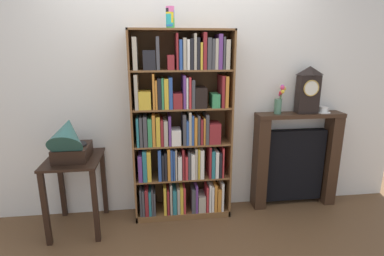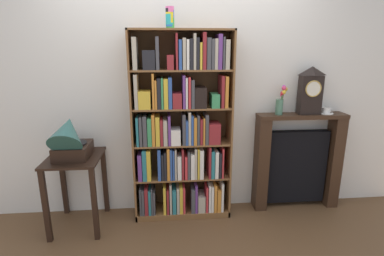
{
  "view_description": "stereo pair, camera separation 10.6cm",
  "coord_description": "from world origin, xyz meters",
  "px_view_note": "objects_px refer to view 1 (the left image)",
  "views": [
    {
      "loc": [
        -0.26,
        -2.68,
        1.71
      ],
      "look_at": [
        0.1,
        0.16,
        0.93
      ],
      "focal_mm": 28.09,
      "sensor_mm": 36.0,
      "label": 1
    },
    {
      "loc": [
        -0.16,
        -2.7,
        1.71
      ],
      "look_at": [
        0.1,
        0.16,
        0.93
      ],
      "focal_mm": 28.09,
      "sensor_mm": 36.0,
      "label": 2
    }
  ],
  "objects_px": {
    "side_table_left": "(75,176)",
    "gramophone": "(69,140)",
    "fireplace_mantel": "(295,160)",
    "flower_vase": "(279,101)",
    "bookshelf": "(182,134)",
    "cup_stack": "(170,18)",
    "teacup_with_saucer": "(323,110)",
    "mantel_clock": "(308,90)"
  },
  "relations": [
    {
      "from": "side_table_left",
      "to": "gramophone",
      "type": "xyz_separation_m",
      "value": [
        0.0,
        -0.07,
        0.38
      ]
    },
    {
      "from": "fireplace_mantel",
      "to": "flower_vase",
      "type": "relative_size",
      "value": 3.51
    },
    {
      "from": "bookshelf",
      "to": "cup_stack",
      "type": "distance_m",
      "value": 1.08
    },
    {
      "from": "gramophone",
      "to": "bookshelf",
      "type": "bearing_deg",
      "value": 10.69
    },
    {
      "from": "teacup_with_saucer",
      "to": "fireplace_mantel",
      "type": "bearing_deg",
      "value": 176.52
    },
    {
      "from": "gramophone",
      "to": "teacup_with_saucer",
      "type": "xyz_separation_m",
      "value": [
        2.52,
        0.24,
        0.15
      ]
    },
    {
      "from": "bookshelf",
      "to": "flower_vase",
      "type": "bearing_deg",
      "value": 3.11
    },
    {
      "from": "side_table_left",
      "to": "flower_vase",
      "type": "xyz_separation_m",
      "value": [
        2.03,
        0.18,
        0.64
      ]
    },
    {
      "from": "fireplace_mantel",
      "to": "teacup_with_saucer",
      "type": "relative_size",
      "value": 6.94
    },
    {
      "from": "gramophone",
      "to": "mantel_clock",
      "type": "height_order",
      "value": "mantel_clock"
    },
    {
      "from": "fireplace_mantel",
      "to": "mantel_clock",
      "type": "height_order",
      "value": "mantel_clock"
    },
    {
      "from": "cup_stack",
      "to": "gramophone",
      "type": "relative_size",
      "value": 0.38
    },
    {
      "from": "mantel_clock",
      "to": "teacup_with_saucer",
      "type": "bearing_deg",
      "value": 0.7
    },
    {
      "from": "bookshelf",
      "to": "cup_stack",
      "type": "relative_size",
      "value": 10.16
    },
    {
      "from": "bookshelf",
      "to": "flower_vase",
      "type": "distance_m",
      "value": 1.05
    },
    {
      "from": "cup_stack",
      "to": "side_table_left",
      "type": "xyz_separation_m",
      "value": [
        -0.92,
        -0.09,
        -1.42
      ]
    },
    {
      "from": "flower_vase",
      "to": "side_table_left",
      "type": "bearing_deg",
      "value": -174.95
    },
    {
      "from": "cup_stack",
      "to": "flower_vase",
      "type": "relative_size",
      "value": 0.62
    },
    {
      "from": "cup_stack",
      "to": "side_table_left",
      "type": "height_order",
      "value": "cup_stack"
    },
    {
      "from": "bookshelf",
      "to": "mantel_clock",
      "type": "relative_size",
      "value": 3.88
    },
    {
      "from": "side_table_left",
      "to": "teacup_with_saucer",
      "type": "relative_size",
      "value": 4.78
    },
    {
      "from": "side_table_left",
      "to": "gramophone",
      "type": "distance_m",
      "value": 0.39
    },
    {
      "from": "flower_vase",
      "to": "teacup_with_saucer",
      "type": "bearing_deg",
      "value": -0.34
    },
    {
      "from": "bookshelf",
      "to": "mantel_clock",
      "type": "xyz_separation_m",
      "value": [
        1.31,
        0.05,
        0.41
      ]
    },
    {
      "from": "mantel_clock",
      "to": "flower_vase",
      "type": "distance_m",
      "value": 0.32
    },
    {
      "from": "cup_stack",
      "to": "teacup_with_saucer",
      "type": "relative_size",
      "value": 1.22
    },
    {
      "from": "gramophone",
      "to": "fireplace_mantel",
      "type": "bearing_deg",
      "value": 6.53
    },
    {
      "from": "side_table_left",
      "to": "mantel_clock",
      "type": "bearing_deg",
      "value": 4.28
    },
    {
      "from": "gramophone",
      "to": "side_table_left",
      "type": "bearing_deg",
      "value": 90.0
    },
    {
      "from": "gramophone",
      "to": "fireplace_mantel",
      "type": "xyz_separation_m",
      "value": [
        2.26,
        0.26,
        -0.4
      ]
    },
    {
      "from": "cup_stack",
      "to": "mantel_clock",
      "type": "relative_size",
      "value": 0.38
    },
    {
      "from": "gramophone",
      "to": "mantel_clock",
      "type": "xyz_separation_m",
      "value": [
        2.32,
        0.24,
        0.37
      ]
    },
    {
      "from": "bookshelf",
      "to": "teacup_with_saucer",
      "type": "xyz_separation_m",
      "value": [
        1.5,
        0.05,
        0.19
      ]
    },
    {
      "from": "side_table_left",
      "to": "flower_vase",
      "type": "relative_size",
      "value": 2.41
    },
    {
      "from": "teacup_with_saucer",
      "to": "side_table_left",
      "type": "bearing_deg",
      "value": -176.0
    },
    {
      "from": "bookshelf",
      "to": "teacup_with_saucer",
      "type": "height_order",
      "value": "bookshelf"
    },
    {
      "from": "flower_vase",
      "to": "teacup_with_saucer",
      "type": "height_order",
      "value": "flower_vase"
    },
    {
      "from": "gramophone",
      "to": "mantel_clock",
      "type": "distance_m",
      "value": 2.37
    },
    {
      "from": "bookshelf",
      "to": "mantel_clock",
      "type": "bearing_deg",
      "value": 2.18
    },
    {
      "from": "bookshelf",
      "to": "gramophone",
      "type": "xyz_separation_m",
      "value": [
        -1.02,
        -0.19,
        0.04
      ]
    },
    {
      "from": "mantel_clock",
      "to": "teacup_with_saucer",
      "type": "xyz_separation_m",
      "value": [
        0.19,
        0.0,
        -0.22
      ]
    },
    {
      "from": "cup_stack",
      "to": "bookshelf",
      "type": "bearing_deg",
      "value": 20.41
    }
  ]
}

